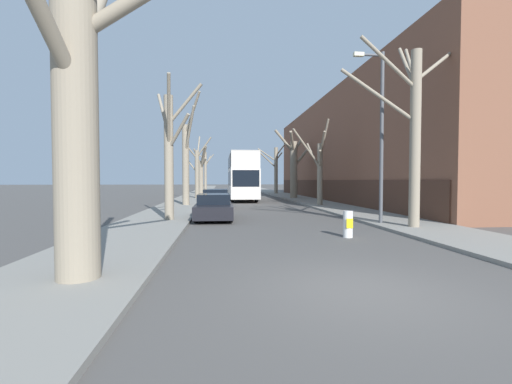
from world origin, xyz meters
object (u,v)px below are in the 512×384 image
(street_tree_left_1, at_px, (169,151))
(street_tree_left_4, at_px, (201,173))
(street_tree_right_3, at_px, (275,168))
(street_tree_right_1, at_px, (319,168))
(parked_car_0, at_px, (214,207))
(double_decker_bus, at_px, (242,174))
(traffic_bollard, at_px, (348,224))
(lamp_post, at_px, (380,129))
(street_tree_left_5, at_px, (205,171))
(street_tree_right_0, at_px, (413,125))
(street_tree_right_2, at_px, (294,166))
(street_tree_left_0, at_px, (83,104))
(parked_car_1, at_px, (216,200))
(street_tree_left_2, at_px, (186,159))
(street_tree_left_3, at_px, (197,170))

(street_tree_left_1, distance_m, street_tree_left_4, 30.72)
(street_tree_right_3, bearing_deg, street_tree_right_1, -90.78)
(street_tree_left_4, relative_size, parked_car_0, 1.44)
(street_tree_right_3, bearing_deg, double_decker_bus, -111.70)
(traffic_bollard, bearing_deg, lamp_post, 49.05)
(street_tree_left_1, relative_size, street_tree_left_5, 0.99)
(street_tree_right_0, height_order, street_tree_right_3, street_tree_right_0)
(street_tree_right_2, bearing_deg, street_tree_right_1, -91.81)
(street_tree_left_0, relative_size, parked_car_1, 1.68)
(street_tree_left_0, relative_size, street_tree_right_2, 1.04)
(street_tree_left_4, bearing_deg, street_tree_right_3, 4.96)
(street_tree_left_0, bearing_deg, street_tree_left_2, 89.96)
(street_tree_right_2, relative_size, parked_car_0, 1.61)
(street_tree_right_1, height_order, street_tree_right_3, street_tree_right_3)
(street_tree_left_5, height_order, parked_car_1, street_tree_left_5)
(street_tree_left_1, distance_m, street_tree_left_5, 40.72)
(street_tree_right_3, xyz_separation_m, double_decker_bus, (-5.66, -14.23, -1.13))
(street_tree_right_3, bearing_deg, street_tree_right_2, -89.87)
(parked_car_1, bearing_deg, street_tree_right_0, -52.33)
(street_tree_left_4, distance_m, street_tree_left_5, 10.02)
(parked_car_0, distance_m, lamp_post, 8.81)
(street_tree_right_3, xyz_separation_m, traffic_bollard, (-3.36, -36.77, -3.25))
(street_tree_right_1, bearing_deg, street_tree_left_0, -118.50)
(parked_car_1, bearing_deg, street_tree_left_0, -97.62)
(street_tree_left_4, xyz_separation_m, traffic_bollard, (7.09, -35.87, -2.48))
(street_tree_left_0, distance_m, parked_car_1, 17.31)
(street_tree_right_0, xyz_separation_m, street_tree_right_1, (-0.30, 12.26, -1.32))
(street_tree_left_0, height_order, street_tree_left_5, street_tree_left_0)
(street_tree_right_1, height_order, street_tree_right_2, street_tree_right_2)
(street_tree_right_2, bearing_deg, parked_car_1, -123.46)
(parked_car_1, bearing_deg, parked_car_0, -90.00)
(street_tree_left_1, xyz_separation_m, double_decker_bus, (4.58, 17.39, -0.83))
(double_decker_bus, relative_size, lamp_post, 1.35)
(double_decker_bus, bearing_deg, street_tree_right_2, 20.10)
(street_tree_left_0, relative_size, lamp_post, 1.00)
(street_tree_left_2, distance_m, parked_car_0, 9.69)
(street_tree_right_0, xyz_separation_m, parked_car_0, (-8.15, 4.49, -3.62))
(street_tree_right_2, relative_size, street_tree_right_3, 0.97)
(street_tree_left_2, bearing_deg, street_tree_right_0, -52.22)
(street_tree_right_0, relative_size, lamp_post, 1.07)
(street_tree_left_3, bearing_deg, street_tree_left_2, -90.61)
(street_tree_left_3, height_order, parked_car_0, street_tree_left_3)
(street_tree_right_1, height_order, double_decker_bus, street_tree_right_1)
(street_tree_right_0, bearing_deg, street_tree_left_2, 127.78)
(street_tree_left_2, distance_m, lamp_post, 15.51)
(double_decker_bus, bearing_deg, street_tree_left_5, 101.23)
(street_tree_left_2, height_order, street_tree_right_2, street_tree_left_2)
(street_tree_right_2, height_order, street_tree_right_3, street_tree_right_3)
(lamp_post, bearing_deg, street_tree_left_2, 128.18)
(street_tree_right_3, bearing_deg, traffic_bollard, -95.21)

